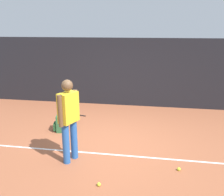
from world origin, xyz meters
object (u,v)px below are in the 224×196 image
object	(u,v)px
backpack	(60,124)
tennis_ball_near_player	(179,169)
tennis_player	(69,116)
tennis_ball_by_fence	(99,184)
tennis_racket	(74,114)

from	to	relation	value
backpack	tennis_ball_near_player	xyz separation A→B (m)	(2.91, -1.41, -0.18)
tennis_player	tennis_ball_near_player	distance (m)	2.36
tennis_ball_near_player	tennis_player	bearing A→B (deg)	178.88
tennis_ball_near_player	tennis_ball_by_fence	size ratio (longest dim) A/B	1.00
tennis_ball_near_player	tennis_ball_by_fence	xyz separation A→B (m)	(-1.42, -0.70, 0.00)
backpack	tennis_player	bearing A→B (deg)	16.52
tennis_player	tennis_racket	world-z (taller)	tennis_player
tennis_player	backpack	xyz separation A→B (m)	(-0.74, 1.37, -0.76)
tennis_player	tennis_ball_near_player	size ratio (longest dim) A/B	25.76
tennis_racket	tennis_ball_by_fence	world-z (taller)	tennis_ball_by_fence
tennis_player	tennis_racket	bearing A→B (deg)	-140.40
tennis_ball_near_player	tennis_ball_by_fence	world-z (taller)	same
tennis_racket	backpack	xyz separation A→B (m)	(0.04, -1.25, 0.20)
tennis_ball_near_player	tennis_racket	bearing A→B (deg)	137.93
backpack	tennis_ball_near_player	world-z (taller)	backpack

